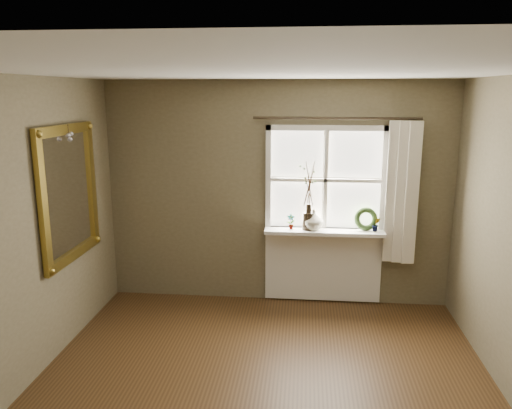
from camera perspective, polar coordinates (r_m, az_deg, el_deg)
The scene contains 13 objects.
ceiling at distance 3.45m, azimuth 0.37°, elevation 15.08°, with size 4.50×4.50×0.00m, color silver.
wall_back at distance 5.85m, azimuth 2.45°, elevation 1.29°, with size 4.00×0.10×2.60m, color brown.
window_frame at distance 5.74m, azimuth 7.92°, elevation 2.79°, with size 1.36×0.06×1.24m.
window_sill at distance 5.77m, azimuth 7.78°, elevation -3.09°, with size 1.36×0.26×0.04m, color white.
window_apron at distance 6.00m, azimuth 7.62°, elevation -6.85°, with size 1.36×0.04×0.88m, color white.
dark_jug at distance 5.73m, azimuth 6.01°, elevation -1.90°, with size 0.14×0.14×0.20m, color black.
cream_vase at distance 5.73m, azimuth 6.60°, elevation -1.74°, with size 0.22×0.22×0.23m, color beige.
wreath at distance 5.81m, azimuth 12.44°, elevation -1.90°, with size 0.27×0.27×0.06m, color #2F4A20.
potted_plant_left at distance 5.74m, azimuth 4.00°, elevation -1.96°, with size 0.09×0.06×0.18m, color #2F4A20.
potted_plant_right at distance 5.79m, azimuth 13.56°, elevation -2.23°, with size 0.09×0.07×0.16m, color #2F4A20.
curtain at distance 5.76m, azimuth 16.29°, elevation 1.26°, with size 0.36×0.12×1.59m, color beige.
curtain_rod at distance 5.61m, azimuth 9.20°, elevation 9.71°, with size 0.03×0.03×1.84m, color black.
gilt_mirror at distance 5.18m, azimuth -20.58°, elevation 1.24°, with size 0.10×1.12×1.33m.
Camera 1 is at (0.32, -3.43, 2.46)m, focal length 35.00 mm.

